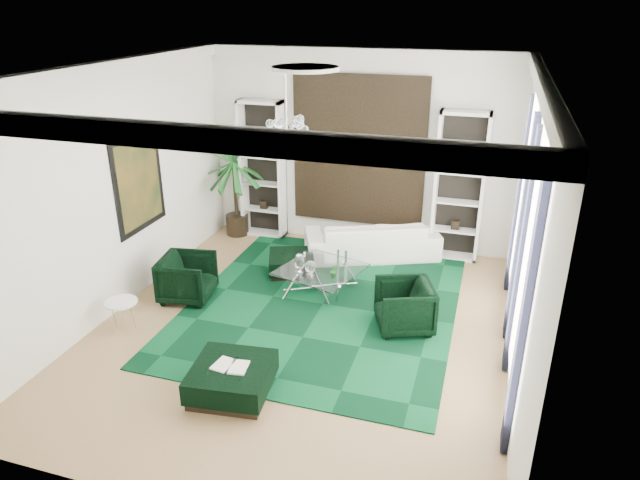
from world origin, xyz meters
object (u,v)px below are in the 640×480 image
(sofa, at_px, (372,239))
(ottoman_front, at_px, (232,379))
(ottoman_side, at_px, (292,264))
(side_table, at_px, (123,316))
(armchair_right, at_px, (404,306))
(armchair_left, at_px, (187,278))
(palm, at_px, (234,176))
(coffee_table, at_px, (321,280))

(sofa, xyz_separation_m, ottoman_front, (-0.79, -4.58, -0.17))
(ottoman_side, bearing_deg, ottoman_front, -82.69)
(ottoman_side, distance_m, side_table, 3.10)
(armchair_right, distance_m, ottoman_front, 2.83)
(armchair_left, xyz_separation_m, palm, (-0.41, 2.82, 0.90))
(side_table, height_order, palm, palm)
(armchair_left, height_order, armchair_right, armchair_left)
(coffee_table, height_order, ottoman_front, coffee_table)
(coffee_table, distance_m, palm, 3.29)
(ottoman_front, height_order, palm, palm)
(armchair_left, relative_size, coffee_table, 0.67)
(ottoman_front, bearing_deg, armchair_right, 50.00)
(armchair_left, relative_size, ottoman_front, 0.86)
(ottoman_side, bearing_deg, armchair_left, -132.86)
(sofa, relative_size, side_table, 5.29)
(coffee_table, height_order, palm, palm)
(side_table, distance_m, palm, 4.10)
(sofa, height_order, coffee_table, sofa)
(sofa, relative_size, ottoman_front, 2.59)
(sofa, xyz_separation_m, armchair_right, (1.02, -2.42, 0.01))
(ottoman_side, height_order, ottoman_front, ottoman_front)
(armchair_left, bearing_deg, palm, -0.71)
(armchair_right, distance_m, palm, 4.89)
(coffee_table, height_order, side_table, side_table)
(armchair_right, relative_size, palm, 0.32)
(armchair_left, xyz_separation_m, ottoman_side, (1.31, 1.41, -0.20))
(coffee_table, bearing_deg, palm, 141.61)
(coffee_table, bearing_deg, ottoman_front, -95.34)
(sofa, bearing_deg, palm, -28.94)
(armchair_left, height_order, ottoman_side, armchair_left)
(sofa, bearing_deg, armchair_left, 21.44)
(armchair_left, bearing_deg, coffee_table, -75.39)
(armchair_left, relative_size, palm, 0.33)
(armchair_left, bearing_deg, ottoman_side, -51.92)
(coffee_table, distance_m, side_table, 3.20)
(sofa, xyz_separation_m, armchair_left, (-2.54, -2.54, 0.01))
(armchair_left, height_order, coffee_table, armchair_left)
(coffee_table, relative_size, side_table, 2.60)
(armchair_left, relative_size, armchair_right, 1.01)
(armchair_right, bearing_deg, ottoman_side, -140.32)
(sofa, xyz_separation_m, coffee_table, (-0.52, -1.65, -0.16))
(sofa, height_order, side_table, sofa)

